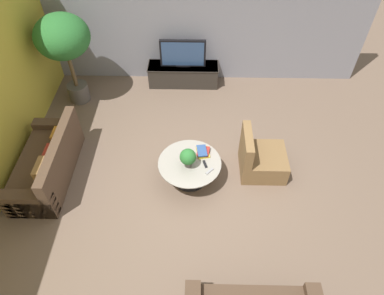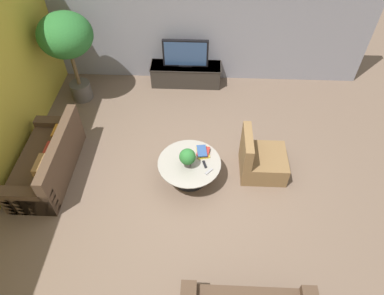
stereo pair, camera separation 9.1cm
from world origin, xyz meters
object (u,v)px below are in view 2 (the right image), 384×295
Objects in this scene: armchair_wicker at (260,160)px; potted_palm_tall at (66,40)px; media_console at (186,74)px; television at (186,53)px; coffee_table at (189,167)px; potted_plant_tabletop at (187,157)px; couch_by_wall at (48,162)px.

potted_palm_tall reaches higher than armchair_wicker.
media_console is 1.59× the size of television.
coffee_table is 3.02× the size of potted_plant_tabletop.
coffee_table is 0.35m from potted_plant_tabletop.
potted_palm_tall is at bearing -179.79° from couch_by_wall.
potted_palm_tall reaches higher than couch_by_wall.
coffee_table is (0.22, -2.84, -0.49)m from television.
armchair_wicker reaches higher than potted_plant_tabletop.
armchair_wicker is (1.26, 0.25, -0.04)m from coffee_table.
television is at bearing 94.42° from coffee_table.
armchair_wicker is at bearing -60.34° from television.
television is at bearing 29.66° from armchair_wicker.
couch_by_wall is 2.45m from potted_palm_tall.
couch_by_wall is at bearing -129.17° from television.
couch_by_wall is at bearing 93.21° from armchair_wicker.
potted_plant_tabletop is at bearing -111.59° from coffee_table.
potted_plant_tabletop is at bearing -86.18° from television.
coffee_table is at bearing 101.30° from armchair_wicker.
potted_palm_tall is at bearing 62.55° from armchair_wicker.
couch_by_wall is 3.76m from armchair_wicker.
couch_by_wall is 2.50m from potted_plant_tabletop.
media_console is 1.48× the size of coffee_table.
potted_plant_tabletop reaches higher than coffee_table.
potted_palm_tall is at bearing 137.55° from potted_plant_tabletop.
television is 2.91m from potted_plant_tabletop.
media_console is 4.46× the size of potted_plant_tabletop.
television is 2.80× the size of potted_plant_tabletop.
media_console is 0.82× the size of potted_palm_tall.
media_console reaches higher than coffee_table.
television is 1.17× the size of armchair_wicker.
television reaches higher than couch_by_wall.
couch_by_wall is at bearing 177.57° from potted_plant_tabletop.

